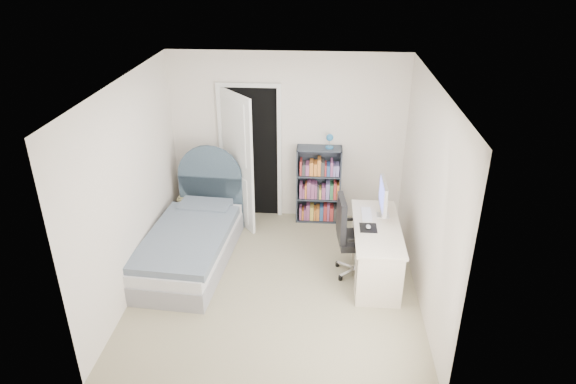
# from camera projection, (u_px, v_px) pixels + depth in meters

# --- Properties ---
(room_shell) EXTENTS (3.50, 3.70, 2.60)m
(room_shell) POSITION_uv_depth(u_px,v_px,m) (276.00, 192.00, 5.86)
(room_shell) COLOR gray
(room_shell) RESTS_ON ground
(door) EXTENTS (0.92, 0.66, 2.06)m
(door) POSITION_uv_depth(u_px,v_px,m) (242.00, 156.00, 7.41)
(door) COLOR black
(door) RESTS_ON ground
(bed) EXTENTS (1.11, 2.12, 1.27)m
(bed) POSITION_uv_depth(u_px,v_px,m) (192.00, 240.00, 6.75)
(bed) COLOR gray
(bed) RESTS_ON ground
(nightstand) EXTENTS (0.35, 0.35, 0.53)m
(nightstand) POSITION_uv_depth(u_px,v_px,m) (191.00, 200.00, 7.67)
(nightstand) COLOR tan
(nightstand) RESTS_ON ground
(floor_lamp) EXTENTS (0.21, 0.21, 1.48)m
(floor_lamp) POSITION_uv_depth(u_px,v_px,m) (237.00, 185.00, 7.53)
(floor_lamp) COLOR silver
(floor_lamp) RESTS_ON ground
(bookcase) EXTENTS (0.65, 0.28, 1.39)m
(bookcase) POSITION_uv_depth(u_px,v_px,m) (319.00, 188.00, 7.63)
(bookcase) COLOR #333A46
(bookcase) RESTS_ON ground
(desk) EXTENTS (0.57, 1.42, 1.17)m
(desk) POSITION_uv_depth(u_px,v_px,m) (376.00, 248.00, 6.41)
(desk) COLOR beige
(desk) RESTS_ON ground
(office_chair) EXTENTS (0.56, 0.57, 1.06)m
(office_chair) POSITION_uv_depth(u_px,v_px,m) (351.00, 233.00, 6.32)
(office_chair) COLOR silver
(office_chair) RESTS_ON ground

